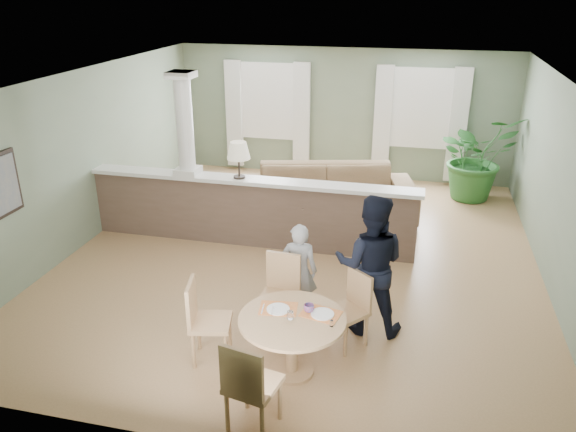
% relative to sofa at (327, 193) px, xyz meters
% --- Properties ---
extents(ground, '(8.00, 8.00, 0.00)m').
position_rel_sofa_xyz_m(ground, '(-0.10, -1.59, -0.45)').
color(ground, tan).
rests_on(ground, ground).
extents(room_shell, '(7.02, 8.02, 2.71)m').
position_rel_sofa_xyz_m(room_shell, '(-0.13, -0.96, 1.36)').
color(room_shell, gray).
rests_on(room_shell, ground).
extents(pony_wall, '(5.32, 0.38, 2.70)m').
position_rel_sofa_xyz_m(pony_wall, '(-1.08, -1.39, 0.26)').
color(pony_wall, brown).
rests_on(pony_wall, ground).
extents(sofa, '(3.29, 1.92, 0.90)m').
position_rel_sofa_xyz_m(sofa, '(0.00, 0.00, 0.00)').
color(sofa, '#8C6A4C').
rests_on(sofa, ground).
extents(houseplant, '(1.94, 1.88, 1.65)m').
position_rel_sofa_xyz_m(houseplant, '(2.60, 1.61, 0.37)').
color(houseplant, '#265E25').
rests_on(houseplant, ground).
extents(dining_table, '(1.13, 1.13, 0.78)m').
position_rel_sofa_xyz_m(dining_table, '(0.38, -4.38, 0.09)').
color(dining_table, tan).
rests_on(dining_table, ground).
extents(chair_far_boy, '(0.47, 0.47, 0.98)m').
position_rel_sofa_xyz_m(chair_far_boy, '(0.06, -3.63, 0.09)').
color(chair_far_boy, tan).
rests_on(chair_far_boy, ground).
extents(chair_far_man, '(0.57, 0.57, 0.89)m').
position_rel_sofa_xyz_m(chair_far_man, '(0.92, -3.70, 0.04)').
color(chair_far_man, tan).
rests_on(chair_far_man, ground).
extents(chair_near, '(0.53, 0.53, 1.00)m').
position_rel_sofa_xyz_m(chair_near, '(0.19, -5.33, 0.10)').
color(chair_near, tan).
rests_on(chair_near, ground).
extents(chair_side, '(0.52, 0.52, 0.97)m').
position_rel_sofa_xyz_m(chair_side, '(-0.62, -4.38, 0.08)').
color(chair_side, tan).
rests_on(chair_side, ground).
extents(child_person, '(0.48, 0.34, 1.26)m').
position_rel_sofa_xyz_m(child_person, '(0.21, -3.28, 0.18)').
color(child_person, '#99999E').
rests_on(child_person, ground).
extents(man_person, '(0.86, 0.68, 1.73)m').
position_rel_sofa_xyz_m(man_person, '(1.08, -3.36, 0.42)').
color(man_person, black).
rests_on(man_person, ground).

